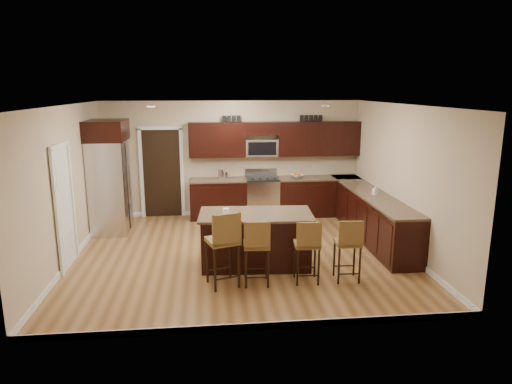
{
  "coord_description": "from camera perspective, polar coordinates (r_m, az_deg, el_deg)",
  "views": [
    {
      "loc": [
        -0.56,
        -7.94,
        2.99
      ],
      "look_at": [
        0.32,
        0.4,
        1.07
      ],
      "focal_mm": 32.0,
      "sensor_mm": 36.0,
      "label": 1
    }
  ],
  "objects": [
    {
      "name": "doorway",
      "position": [
        10.9,
        -11.67,
        2.29
      ],
      "size": [
        0.85,
        0.03,
        2.06
      ],
      "primitive_type": "cube",
      "color": "black",
      "rests_on": "floor"
    },
    {
      "name": "soap_bottle",
      "position": [
        9.29,
        14.68,
        0.22
      ],
      "size": [
        0.1,
        0.1,
        0.19
      ],
      "primitive_type": "imported",
      "rotation": [
        0.0,
        0.0,
        0.22
      ],
      "color": "#B2B2B2",
      "rests_on": "base_cabinets"
    },
    {
      "name": "fruit_bowl",
      "position": [
        10.78,
        5.14,
        1.99
      ],
      "size": [
        0.38,
        0.38,
        0.07
      ],
      "primitive_type": "imported",
      "rotation": [
        0.0,
        0.0,
        0.34
      ],
      "color": "silver",
      "rests_on": "base_cabinets"
    },
    {
      "name": "stool_extra",
      "position": [
        7.27,
        11.51,
        -6.24
      ],
      "size": [
        0.4,
        0.4,
        1.02
      ],
      "rotation": [
        0.0,
        0.0,
        -0.05
      ],
      "color": "brown",
      "rests_on": "floor"
    },
    {
      "name": "letter_decor",
      "position": [
        10.64,
        1.9,
        9.17
      ],
      "size": [
        2.2,
        0.03,
        0.15
      ],
      "primitive_type": null,
      "color": "black",
      "rests_on": "upper_cabinets"
    },
    {
      "name": "floor",
      "position": [
        8.5,
        -1.87,
        -7.69
      ],
      "size": [
        6.0,
        6.0,
        0.0
      ],
      "primitive_type": "plane",
      "color": "olive",
      "rests_on": "ground"
    },
    {
      "name": "wall_back",
      "position": [
        10.82,
        -2.99,
        4.18
      ],
      "size": [
        6.0,
        0.0,
        6.0
      ],
      "primitive_type": "plane",
      "rotation": [
        1.57,
        0.0,
        0.0
      ],
      "color": "#C2AC8C",
      "rests_on": "floor"
    },
    {
      "name": "floor_mat",
      "position": [
        10.1,
        -0.29,
        -4.26
      ],
      "size": [
        0.88,
        0.66,
        0.01
      ],
      "primitive_type": "cube",
      "rotation": [
        0.0,
        0.0,
        -0.15
      ],
      "color": "brown",
      "rests_on": "floor"
    },
    {
      "name": "island_jar",
      "position": [
        7.65,
        -3.76,
        -2.41
      ],
      "size": [
        0.1,
        0.1,
        0.1
      ],
      "primitive_type": "cylinder",
      "color": "white",
      "rests_on": "island"
    },
    {
      "name": "refrigerator",
      "position": [
        9.96,
        -17.86,
        1.94
      ],
      "size": [
        0.79,
        1.03,
        2.35
      ],
      "color": "silver",
      "rests_on": "floor"
    },
    {
      "name": "canister_tall",
      "position": [
        10.57,
        -4.43,
        2.2
      ],
      "size": [
        0.12,
        0.12,
        0.22
      ],
      "primitive_type": "cylinder",
      "color": "silver",
      "rests_on": "base_cabinets"
    },
    {
      "name": "wall_right",
      "position": [
        8.85,
        17.83,
        1.62
      ],
      "size": [
        0.0,
        5.5,
        5.5
      ],
      "primitive_type": "plane",
      "rotation": [
        1.57,
        0.0,
        -1.57
      ],
      "color": "#C2AC8C",
      "rests_on": "floor"
    },
    {
      "name": "stool_right",
      "position": [
        7.1,
        6.47,
        -6.51
      ],
      "size": [
        0.4,
        0.4,
        1.02
      ],
      "rotation": [
        0.0,
        0.0,
        -0.05
      ],
      "color": "brown",
      "rests_on": "floor"
    },
    {
      "name": "range",
      "position": [
        10.76,
        0.77,
        -0.62
      ],
      "size": [
        0.76,
        0.64,
        1.11
      ],
      "color": "silver",
      "rests_on": "floor"
    },
    {
      "name": "pantry_door",
      "position": [
        8.25,
        -22.9,
        -1.94
      ],
      "size": [
        0.03,
        0.8,
        2.04
      ],
      "primitive_type": "cube",
      "color": "white",
      "rests_on": "floor"
    },
    {
      "name": "stool_left",
      "position": [
        6.91,
        -4.02,
        -6.09
      ],
      "size": [
        0.56,
        0.56,
        1.19
      ],
      "rotation": [
        0.0,
        0.0,
        0.31
      ],
      "color": "brown",
      "rests_on": "floor"
    },
    {
      "name": "microwave",
      "position": [
        10.7,
        0.69,
        5.56
      ],
      "size": [
        0.76,
        0.31,
        0.4
      ],
      "primitive_type": "cube",
      "color": "silver",
      "rests_on": "upper_cabinets"
    },
    {
      "name": "upper_cabinets",
      "position": [
        10.7,
        2.65,
        6.74
      ],
      "size": [
        4.0,
        0.33,
        0.8
      ],
      "color": "black",
      "rests_on": "wall_back"
    },
    {
      "name": "base_cabinets",
      "position": [
        10.02,
        8.4,
        -1.84
      ],
      "size": [
        4.02,
        3.96,
        0.92
      ],
      "color": "black",
      "rests_on": "floor"
    },
    {
      "name": "canister_short",
      "position": [
        10.58,
        -3.85,
        2.07
      ],
      "size": [
        0.11,
        0.11,
        0.17
      ],
      "primitive_type": "cylinder",
      "color": "silver",
      "rests_on": "base_cabinets"
    },
    {
      "name": "ceiling",
      "position": [
        7.96,
        -2.02,
        10.83
      ],
      "size": [
        6.0,
        6.0,
        0.0
      ],
      "primitive_type": "plane",
      "rotation": [
        3.14,
        0.0,
        0.0
      ],
      "color": "silver",
      "rests_on": "wall_back"
    },
    {
      "name": "wall_left",
      "position": [
        8.46,
        -22.65,
        0.74
      ],
      "size": [
        0.0,
        5.5,
        5.5
      ],
      "primitive_type": "plane",
      "rotation": [
        1.57,
        0.0,
        1.57
      ],
      "color": "#C2AC8C",
      "rests_on": "floor"
    },
    {
      "name": "stool_mid",
      "position": [
        6.97,
        0.1,
        -6.62
      ],
      "size": [
        0.41,
        0.41,
        1.05
      ],
      "rotation": [
        0.0,
        0.0,
        -0.05
      ],
      "color": "brown",
      "rests_on": "floor"
    },
    {
      "name": "island",
      "position": [
        7.84,
        -0.03,
        -6.12
      ],
      "size": [
        1.96,
        1.12,
        0.92
      ],
      "rotation": [
        0.0,
        0.0,
        -0.06
      ],
      "color": "black",
      "rests_on": "floor"
    }
  ]
}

